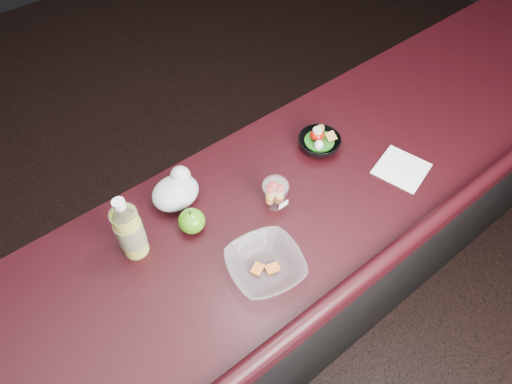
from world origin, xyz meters
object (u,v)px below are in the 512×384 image
(green_apple, at_px, (192,221))
(takeout_bowl, at_px, (265,265))
(fruit_cup, at_px, (275,193))
(lemonade_bottle, at_px, (130,231))
(snack_bowl, at_px, (319,142))

(green_apple, height_order, takeout_bowl, green_apple)
(fruit_cup, xyz_separation_m, green_apple, (-0.26, 0.09, -0.02))
(lemonade_bottle, xyz_separation_m, takeout_bowl, (0.26, -0.29, -0.07))
(lemonade_bottle, relative_size, fruit_cup, 2.02)
(lemonade_bottle, relative_size, takeout_bowl, 0.95)
(lemonade_bottle, distance_m, snack_bowl, 0.72)
(fruit_cup, relative_size, takeout_bowl, 0.47)
(takeout_bowl, bearing_deg, fruit_cup, 43.85)
(snack_bowl, xyz_separation_m, takeout_bowl, (-0.46, -0.27, -0.00))
(fruit_cup, height_order, snack_bowl, fruit_cup)
(lemonade_bottle, height_order, snack_bowl, lemonade_bottle)
(fruit_cup, bearing_deg, takeout_bowl, -136.15)
(snack_bowl, distance_m, takeout_bowl, 0.53)
(snack_bowl, bearing_deg, takeout_bowl, -149.87)
(green_apple, relative_size, takeout_bowl, 0.34)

